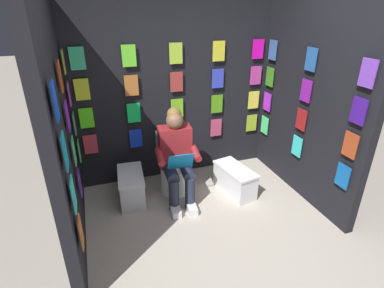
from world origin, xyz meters
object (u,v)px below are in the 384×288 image
toilet (174,167)px  comic_longbox_far (235,180)px  person_reading (177,156)px  comic_longbox_near (132,187)px

toilet → comic_longbox_far: 0.83m
toilet → person_reading: (0.02, 0.23, 0.27)m
person_reading → comic_longbox_far: size_ratio=1.75×
toilet → comic_longbox_far: (-0.73, 0.36, -0.14)m
toilet → person_reading: 0.35m
toilet → person_reading: size_ratio=0.65×
person_reading → comic_longbox_near: bearing=-9.3°
toilet → person_reading: person_reading is taller
comic_longbox_near → comic_longbox_far: bearing=173.1°
comic_longbox_near → toilet: bearing=-166.9°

